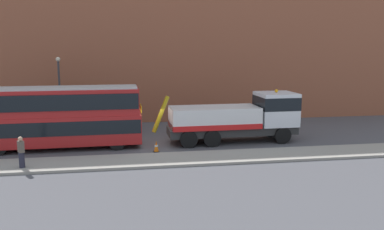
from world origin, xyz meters
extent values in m
plane|color=#4C4C51|center=(0.00, 0.00, 0.00)|extent=(120.00, 120.00, 0.00)
cube|color=gray|center=(0.00, -4.20, 0.07)|extent=(60.00, 2.80, 0.15)
cube|color=#935138|center=(0.00, 8.89, 8.00)|extent=(60.00, 1.20, 16.00)
cube|color=#2D2D2D|center=(5.43, -0.19, 0.85)|extent=(9.05, 2.41, 0.55)
cube|color=silver|center=(8.62, -0.12, 2.28)|extent=(2.66, 2.66, 2.30)
cube|color=black|center=(8.62, -0.12, 2.73)|extent=(2.68, 2.68, 0.90)
cube|color=silver|center=(4.13, -0.22, 1.83)|extent=(6.16, 2.73, 1.40)
cube|color=red|center=(4.13, -0.22, 1.31)|extent=(6.16, 2.79, 0.36)
cylinder|color=#B79914|center=(0.42, -0.30, 2.13)|extent=(1.24, 0.31, 2.52)
sphere|color=orange|center=(8.62, -0.12, 3.55)|extent=(0.24, 0.24, 0.24)
cylinder|color=black|center=(8.70, 1.00, 0.58)|extent=(1.17, 0.37, 1.16)
cylinder|color=black|center=(8.75, -1.22, 0.58)|extent=(1.17, 0.37, 1.16)
cylinder|color=black|center=(3.70, 0.89, 0.58)|extent=(1.17, 0.37, 1.16)
cylinder|color=black|center=(3.75, -1.33, 0.58)|extent=(1.17, 0.37, 1.16)
cylinder|color=black|center=(2.10, 0.85, 0.58)|extent=(1.17, 0.37, 1.16)
cylinder|color=black|center=(2.15, -1.37, 0.58)|extent=(1.17, 0.37, 1.16)
cube|color=#AD1E1E|center=(-6.43, -0.19, 1.29)|extent=(11.05, 2.74, 1.90)
cube|color=#AD1E1E|center=(-6.43, -0.19, 3.09)|extent=(10.83, 2.64, 1.70)
cube|color=black|center=(-6.43, -0.19, 1.54)|extent=(10.94, 2.79, 0.90)
cube|color=black|center=(-6.43, -0.19, 3.19)|extent=(10.72, 2.79, 1.00)
cube|color=#B2B2B2|center=(-6.43, -0.19, 4.00)|extent=(10.61, 2.53, 0.12)
cube|color=yellow|center=(-0.91, -0.06, 2.54)|extent=(0.09, 1.50, 0.44)
cylinder|color=black|center=(-2.55, 0.98, 0.52)|extent=(1.05, 0.32, 1.04)
cylinder|color=black|center=(-2.50, -1.18, 0.52)|extent=(1.05, 0.32, 1.04)
cylinder|color=black|center=(-9.75, 0.82, 0.52)|extent=(1.05, 0.32, 1.04)
cylinder|color=#232333|center=(-7.49, -4.73, 0.57)|extent=(0.41, 0.41, 0.85)
cube|color=brown|center=(-7.49, -4.73, 1.31)|extent=(0.43, 0.48, 0.62)
sphere|color=tan|center=(-7.49, -4.73, 1.74)|extent=(0.24, 0.24, 0.24)
cone|color=orange|center=(-0.04, -2.05, 0.36)|extent=(0.32, 0.32, 0.72)
cylinder|color=white|center=(-0.04, -2.05, 0.40)|extent=(0.21, 0.21, 0.10)
cube|color=black|center=(-0.04, -2.05, 0.02)|extent=(0.36, 0.36, 0.04)
cylinder|color=#38383D|center=(-7.17, 6.69, 2.75)|extent=(0.16, 0.16, 5.50)
sphere|color=#EAE5C6|center=(-7.17, 6.69, 5.65)|extent=(0.36, 0.36, 0.36)
camera|label=1|loc=(-1.76, -26.66, 6.53)|focal=37.16mm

